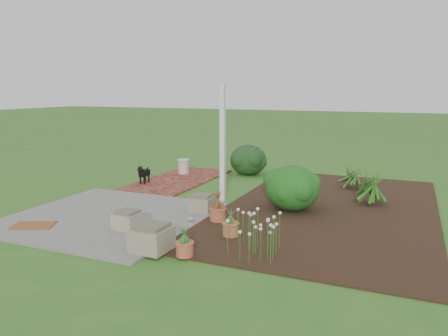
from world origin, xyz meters
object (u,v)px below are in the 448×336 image
at_px(cream_ceramic_urn, 183,167).
at_px(evergreen_shrub, 292,187).
at_px(black_dog, 144,173).
at_px(stone_trough_near, 152,239).

height_order(cream_ceramic_urn, evergreen_shrub, evergreen_shrub).
height_order(black_dog, cream_ceramic_urn, black_dog).
xyz_separation_m(stone_trough_near, cream_ceramic_urn, (-2.43, 5.44, 0.02)).
distance_m(stone_trough_near, black_dog, 4.77).
distance_m(black_dog, cream_ceramic_urn, 1.57).
xyz_separation_m(stone_trough_near, black_dog, (-2.73, 3.90, 0.09)).
bearing_deg(stone_trough_near, cream_ceramic_urn, 114.06).
relative_size(stone_trough_near, evergreen_shrub, 0.48).
relative_size(stone_trough_near, black_dog, 0.99).
distance_m(cream_ceramic_urn, evergreen_shrub, 4.45).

